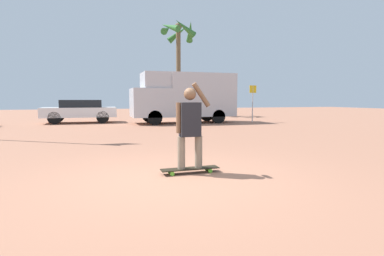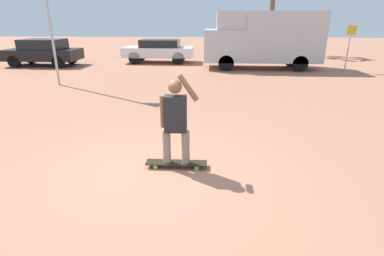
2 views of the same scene
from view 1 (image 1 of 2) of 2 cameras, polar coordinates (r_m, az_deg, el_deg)
name	(u,v)px [view 1 (image 1 of 2)]	position (r m, az deg, el deg)	size (l,w,h in m)	color
ground_plane	(174,179)	(5.22, -3.37, -9.66)	(80.00, 80.00, 0.00)	#A36B51
skateboard	(190,169)	(5.58, -0.38, -7.81)	(1.09, 0.24, 0.09)	black
person_skateboarder	(190,124)	(5.45, -0.40, 0.85)	(0.65, 0.22, 1.58)	gray
camper_van	(185,96)	(17.41, -1.41, 6.10)	(5.89, 2.13, 2.85)	black
parked_car_white	(80,110)	(18.67, -20.55, 3.19)	(4.09, 1.85, 1.33)	black
palm_tree_near_van	(178,40)	(25.59, -2.68, 16.40)	(3.01, 2.97, 7.77)	brown
street_sign	(253,98)	(18.28, 11.48, 5.54)	(0.44, 0.06, 2.19)	#B7B7BC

